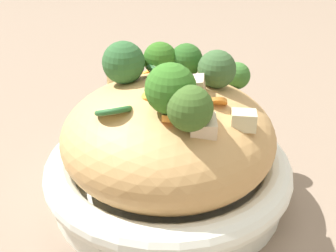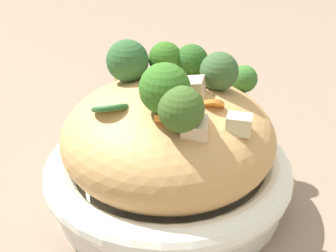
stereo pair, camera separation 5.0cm
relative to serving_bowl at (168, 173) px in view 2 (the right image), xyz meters
name	(u,v)px [view 2 (the right image)]	position (x,y,z in m)	size (l,w,h in m)	color
ground_plane	(168,193)	(0.00, 0.00, -0.03)	(3.00, 3.00, 0.00)	#806C5A
serving_bowl	(168,173)	(0.00, 0.00, 0.00)	(0.30, 0.30, 0.06)	white
noodle_heap	(168,135)	(0.00, 0.00, 0.05)	(0.25, 0.25, 0.12)	tan
broccoli_florets	(176,76)	(0.01, 0.00, 0.13)	(0.20, 0.18, 0.09)	#A2C371
carrot_coins	(169,99)	(-0.01, -0.01, 0.11)	(0.12, 0.16, 0.03)	orange
zucchini_slices	(153,91)	(-0.01, 0.01, 0.11)	(0.14, 0.11, 0.03)	beige
chicken_chunks	(184,100)	(0.00, -0.02, 0.11)	(0.08, 0.22, 0.04)	beige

